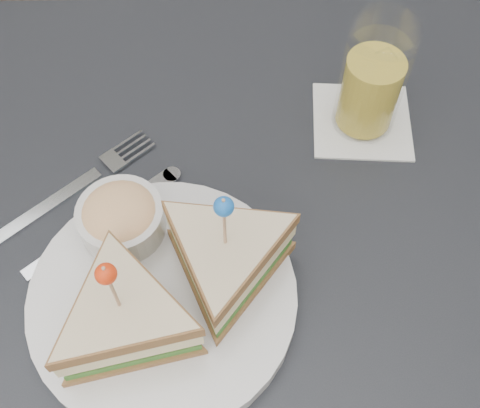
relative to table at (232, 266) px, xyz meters
name	(u,v)px	position (x,y,z in m)	size (l,w,h in m)	color
ground_plane	(236,403)	(0.00, 0.00, -0.67)	(3.50, 3.50, 0.00)	#3F3833
table	(232,266)	(0.00, 0.00, 0.00)	(0.80, 0.80, 0.75)	black
plate_meal	(168,283)	(-0.06, -0.08, 0.12)	(0.35, 0.35, 0.16)	silver
cutlery_fork	(84,181)	(-0.17, 0.08, 0.08)	(0.18, 0.16, 0.01)	silver
cutlery_knife	(99,226)	(-0.15, 0.01, 0.08)	(0.17, 0.15, 0.01)	silver
drink_set	(372,84)	(0.17, 0.16, 0.14)	(0.13, 0.13, 0.15)	silver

